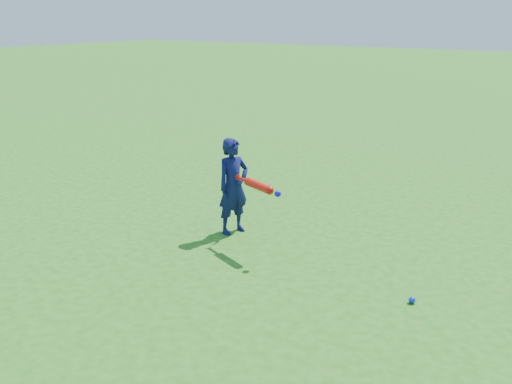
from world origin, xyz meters
TOP-DOWN VIEW (x-y plane):
  - ground at (0.00, 0.00)m, footprint 80.00×80.00m
  - child at (-0.04, -0.26)m, footprint 0.41×0.51m
  - ground_ball_blue at (2.52, -0.83)m, footprint 0.07×0.07m
  - bat_swing at (0.56, -0.55)m, footprint 0.81×0.36m

SIDE VIEW (x-z plane):
  - ground at x=0.00m, z-range 0.00..0.00m
  - ground_ball_blue at x=2.52m, z-range 0.00..0.07m
  - child at x=-0.04m, z-range 0.00..1.23m
  - bat_swing at x=0.56m, z-range 0.74..0.83m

